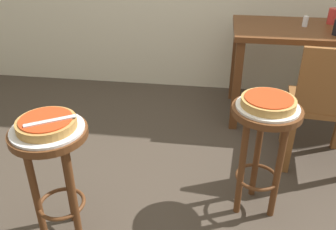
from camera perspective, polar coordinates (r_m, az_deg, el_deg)
name	(u,v)px	position (r m, az deg, el deg)	size (l,w,h in m)	color
ground_plane	(187,197)	(2.22, 2.99, -12.84)	(6.00, 6.00, 0.00)	#42382D
stool_foreground	(54,162)	(1.78, -17.62, -7.12)	(0.35, 0.35, 0.65)	#5B3319
serving_plate_foreground	(48,129)	(1.68, -18.54, -2.11)	(0.33, 0.33, 0.01)	silver
pizza_foreground	(46,123)	(1.67, -18.69, -1.28)	(0.26, 0.26, 0.05)	#B78442
stool_middle	(263,138)	(1.93, 14.78, -3.51)	(0.35, 0.35, 0.65)	#5B3319
serving_plate_middle	(268,107)	(1.84, 15.48, 1.25)	(0.31, 0.31, 0.01)	white
pizza_middle	(268,102)	(1.83, 15.60, 2.04)	(0.27, 0.27, 0.05)	tan
dining_table	(298,44)	(2.97, 19.86, 10.54)	(0.99, 0.64, 0.75)	#5B3319
cup_far_edge	(333,16)	(3.11, 24.63, 14.04)	(0.07, 0.07, 0.12)	red
condiment_shaker	(305,21)	(2.96, 20.92, 13.69)	(0.04, 0.04, 0.08)	white
wooden_chair	(325,103)	(2.42, 23.63, 1.74)	(0.43, 0.43, 0.85)	brown
pizza_server_knife	(50,121)	(1.63, -18.17, -0.90)	(0.22, 0.02, 0.01)	silver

